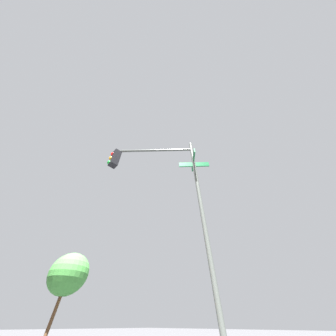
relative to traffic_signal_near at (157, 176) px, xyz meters
name	(u,v)px	position (x,y,z in m)	size (l,w,h in m)	color
traffic_signal_near	(157,176)	(0.00, 0.00, 0.00)	(2.78, 2.73, 6.39)	#474C47
street_tree	(69,274)	(14.03, -2.32, -0.59)	(3.09, 3.09, 5.53)	#4C331E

